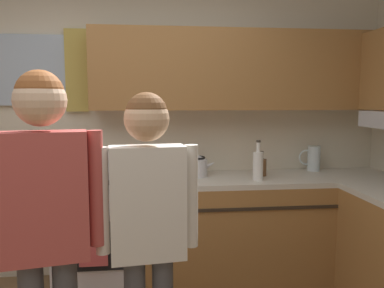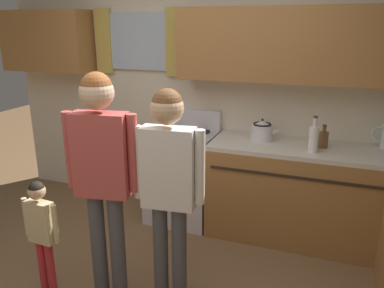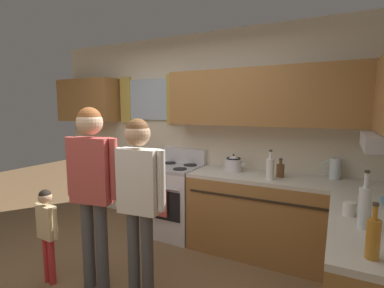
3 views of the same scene
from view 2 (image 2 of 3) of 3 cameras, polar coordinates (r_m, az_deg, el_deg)
name	(u,v)px [view 2 (image 2 of 3)]	position (r m, az deg, el deg)	size (l,w,h in m)	color
back_wall_unit	(212,73)	(3.83, 3.08, 10.62)	(4.60, 0.42, 2.60)	beige
kitchen_counter_run	(363,221)	(3.33, 24.24, -10.54)	(2.10, 1.97, 0.90)	#9E6B38
stove_oven	(183,175)	(3.90, -1.42, -4.62)	(0.63, 0.67, 1.10)	silver
bottle_squat_brown	(323,139)	(3.51, 19.09, 0.70)	(0.08, 0.08, 0.21)	brown
bottle_milk_white	(314,139)	(3.34, 17.77, 0.78)	(0.08, 0.08, 0.31)	white
stovetop_kettle	(262,130)	(3.58, 10.47, 2.02)	(0.27, 0.20, 0.21)	silver
adult_holding_child	(102,164)	(2.62, -13.35, -2.89)	(0.50, 0.22, 1.65)	#4C4C51
adult_in_plaid	(168,176)	(2.50, -3.55, -4.85)	(0.48, 0.21, 1.56)	#4C4C51
small_child	(41,226)	(2.96, -21.67, -11.32)	(0.31, 0.12, 0.90)	red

